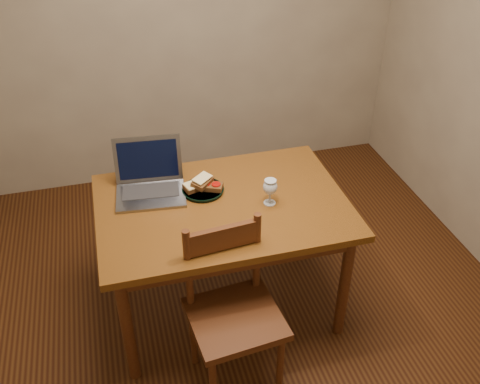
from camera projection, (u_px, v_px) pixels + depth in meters
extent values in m
cube|color=black|center=(244.00, 308.00, 3.19)|extent=(3.20, 3.20, 0.02)
cube|color=gray|center=(183.00, 9.00, 3.71)|extent=(3.20, 0.02, 2.60)
cube|color=#4E2C0D|center=(222.00, 207.00, 2.80)|extent=(1.30, 0.90, 0.04)
cylinder|color=#411B0D|center=(128.00, 329.00, 2.59)|extent=(0.06, 0.06, 0.70)
cylinder|color=#411B0D|center=(344.00, 286.00, 2.84)|extent=(0.06, 0.06, 0.70)
cylinder|color=#411B0D|center=(116.00, 235.00, 3.18)|extent=(0.06, 0.06, 0.70)
cylinder|color=#411B0D|center=(297.00, 206.00, 3.42)|extent=(0.06, 0.06, 0.70)
cube|color=#411B0D|center=(235.00, 319.00, 2.54)|extent=(0.46, 0.44, 0.04)
cube|color=#411B0D|center=(223.00, 238.00, 2.45)|extent=(0.34, 0.06, 0.12)
cylinder|color=black|center=(203.00, 190.00, 2.87)|extent=(0.23, 0.23, 0.02)
cube|color=slate|center=(151.00, 196.00, 2.83)|extent=(0.38, 0.29, 0.02)
cube|color=slate|center=(148.00, 159.00, 2.89)|extent=(0.37, 0.11, 0.25)
cube|color=black|center=(148.00, 159.00, 2.89)|extent=(0.32, 0.09, 0.20)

